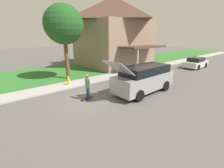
% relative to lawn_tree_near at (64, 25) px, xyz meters
% --- Properties ---
extents(ground_plane, '(120.00, 120.00, 0.00)m').
position_rel_lawn_tree_near_xyz_m(ground_plane, '(5.46, -1.35, -4.97)').
color(ground_plane, '#54514F').
extents(lawn, '(10.00, 80.00, 0.08)m').
position_rel_lawn_tree_near_xyz_m(lawn, '(-2.54, 4.65, -4.93)').
color(lawn, '#2D6B28').
rests_on(lawn, ground_plane).
extents(sidewalk, '(1.80, 80.00, 0.10)m').
position_rel_lawn_tree_near_xyz_m(sidewalk, '(1.86, 4.65, -4.92)').
color(sidewalk, '#9E9E99').
rests_on(sidewalk, ground_plane).
extents(house, '(11.00, 9.29, 9.03)m').
position_rel_lawn_tree_near_xyz_m(house, '(-3.02, 8.52, -0.19)').
color(house, '#89705B').
rests_on(house, lawn).
extents(lawn_tree_near, '(3.44, 3.44, 6.64)m').
position_rel_lawn_tree_near_xyz_m(lawn_tree_near, '(0.00, 0.00, 0.00)').
color(lawn_tree_near, brown).
rests_on(lawn_tree_near, lawn).
extents(suv_parked, '(2.02, 5.71, 2.63)m').
position_rel_lawn_tree_near_xyz_m(suv_parked, '(7.03, 2.69, -3.90)').
color(suv_parked, gray).
rests_on(suv_parked, ground_plane).
extents(car_down_street, '(1.87, 4.16, 1.39)m').
position_rel_lawn_tree_near_xyz_m(car_down_street, '(5.68, 15.54, -4.31)').
color(car_down_street, silver).
rests_on(car_down_street, ground_plane).
extents(skateboarder, '(0.41, 0.23, 1.72)m').
position_rel_lawn_tree_near_xyz_m(skateboarder, '(5.63, -1.27, -4.01)').
color(skateboarder, navy).
rests_on(skateboarder, ground_plane).
extents(skateboard, '(0.21, 0.83, 0.10)m').
position_rel_lawn_tree_near_xyz_m(skateboard, '(5.50, -1.28, -4.88)').
color(skateboard, black).
rests_on(skateboard, ground_plane).
extents(fire_hydrant, '(0.20, 0.20, 0.75)m').
position_rel_lawn_tree_near_xyz_m(fire_hydrant, '(1.96, -0.89, -4.51)').
color(fire_hydrant, gold).
rests_on(fire_hydrant, sidewalk).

